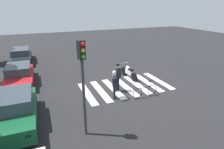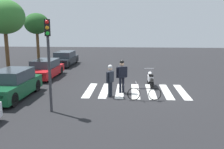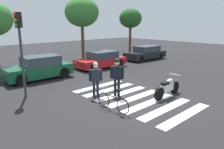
{
  "view_description": "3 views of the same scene",
  "coord_description": "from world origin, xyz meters",
  "views": [
    {
      "loc": [
        -10.33,
        5.37,
        5.21
      ],
      "look_at": [
        0.29,
        0.87,
        0.9
      ],
      "focal_mm": 29.74,
      "sensor_mm": 36.0,
      "label": 1
    },
    {
      "loc": [
        -13.91,
        0.39,
        3.76
      ],
      "look_at": [
        0.35,
        1.41,
        0.9
      ],
      "focal_mm": 38.97,
      "sensor_mm": 36.0,
      "label": 2
    },
    {
      "loc": [
        -7.46,
        -6.51,
        3.6
      ],
      "look_at": [
        -0.2,
        1.38,
        0.96
      ],
      "focal_mm": 34.3,
      "sensor_mm": 36.0,
      "label": 3
    }
  ],
  "objects": [
    {
      "name": "ground_plane",
      "position": [
        0.0,
        0.0,
        0.0
      ],
      "size": [
        60.0,
        60.0,
        0.0
      ],
      "primitive_type": "plane",
      "color": "#232326"
    },
    {
      "name": "police_motorcycle",
      "position": [
        1.33,
        -0.97,
        0.46
      ],
      "size": [
        2.11,
        0.62,
        1.04
      ],
      "color": "black",
      "rests_on": "ground_plane"
    },
    {
      "name": "leaning_bicycle",
      "position": [
        -1.8,
        -0.42,
        0.37
      ],
      "size": [
        0.46,
        1.75,
        0.99
      ],
      "color": "black",
      "rests_on": "ground_plane"
    },
    {
      "name": "officer_on_foot",
      "position": [
        -1.28,
        1.39,
        1.01
      ],
      "size": [
        0.6,
        0.39,
        1.75
      ],
      "color": "#1E232D",
      "rests_on": "ground_plane"
    },
    {
      "name": "officer_by_motorcycle",
      "position": [
        -0.41,
        0.8,
        1.12
      ],
      "size": [
        0.42,
        0.63,
        1.9
      ],
      "color": "black",
      "rests_on": "ground_plane"
    },
    {
      "name": "crosswalk_stripes",
      "position": [
        0.0,
        -0.0,
        0.0
      ],
      "size": [
        3.38,
        5.85,
        0.01
      ],
      "color": "silver",
      "rests_on": "ground_plane"
    },
    {
      "name": "car_green_compact",
      "position": [
        -1.82,
        6.56,
        0.71
      ],
      "size": [
        4.13,
        1.83,
        1.49
      ],
      "color": "black",
      "rests_on": "ground_plane"
    },
    {
      "name": "car_red_convertible",
      "position": [
        3.44,
        6.63,
        0.63
      ],
      "size": [
        4.13,
        1.86,
        1.31
      ],
      "color": "black",
      "rests_on": "ground_plane"
    },
    {
      "name": "car_black_suv",
      "position": [
        9.18,
        6.68,
        0.63
      ],
      "size": [
        4.49,
        1.88,
        1.33
      ],
      "color": "black",
      "rests_on": "ground_plane"
    },
    {
      "name": "traffic_light_pole",
      "position": [
        -3.82,
        3.82,
        2.72
      ],
      "size": [
        0.35,
        0.3,
        4.04
      ],
      "color": "#38383D",
      "rests_on": "ground_plane"
    },
    {
      "name": "street_tree_far",
      "position": [
        3.74,
        9.58,
        4.41
      ],
      "size": [
        2.97,
        2.97,
        5.7
      ],
      "color": "brown",
      "rests_on": "ground_plane"
    },
    {
      "name": "street_tree_end",
      "position": [
        10.01,
        9.58,
        3.94
      ],
      "size": [
        2.41,
        2.41,
        5.02
      ],
      "color": "brown",
      "rests_on": "ground_plane"
    }
  ]
}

